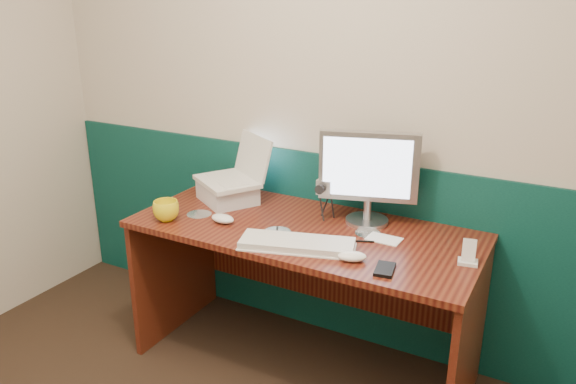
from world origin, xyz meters
The scene contains 19 objects.
back_wall centered at (0.00, 1.75, 1.25)m, with size 3.50×0.04×2.50m, color beige.
wainscot centered at (0.00, 1.74, 0.50)m, with size 3.48×0.02×1.00m, color #072F2F.
desk centered at (0.01, 1.38, 0.38)m, with size 1.60×0.70×0.75m, color #3D100B.
laptop_riser centered at (-0.50, 1.50, 0.80)m, with size 0.28×0.24×0.10m, color silver.
laptop centered at (-0.50, 1.50, 0.98)m, with size 0.32×0.25×0.27m, color silver, non-canonical shape.
monitor centered at (0.24, 1.58, 0.97)m, with size 0.45×0.13×0.45m, color #AAAAAF, non-canonical shape.
keyboard centered at (0.08, 1.18, 0.76)m, with size 0.48×0.16×0.03m, color white.
mouse_right centered at (0.33, 1.17, 0.77)m, with size 0.12×0.07×0.04m, color white.
mouse_left centered at (-0.35, 1.25, 0.77)m, with size 0.12×0.07×0.04m, color white.
mug centered at (-0.61, 1.15, 0.80)m, with size 0.12×0.12×0.10m, color yellow.
camcorder centered at (0.05, 1.53, 0.84)m, with size 0.08×0.12×0.18m, color #BAB9BF, non-canonical shape.
cd_spindle centered at (-0.05, 1.23, 0.76)m, with size 0.12×0.12×0.03m, color silver.
cd_loose_a centered at (-0.52, 1.28, 0.75)m, with size 0.12×0.12×0.00m, color silver.
cd_loose_b centered at (0.29, 1.46, 0.75)m, with size 0.12×0.12×0.00m, color silver.
pen centered at (0.28, 1.35, 0.75)m, with size 0.01×0.01×0.14m, color black.
papers centered at (0.37, 1.43, 0.75)m, with size 0.15×0.10×0.00m, color white.
dock centered at (0.75, 1.37, 0.76)m, with size 0.08×0.06×0.01m, color white.
music_player centered at (0.75, 1.37, 0.81)m, with size 0.05×0.01×0.09m, color white.
pda centered at (0.48, 1.15, 0.76)m, with size 0.07×0.12×0.01m, color black.
Camera 1 is at (1.08, -0.74, 1.77)m, focal length 35.00 mm.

